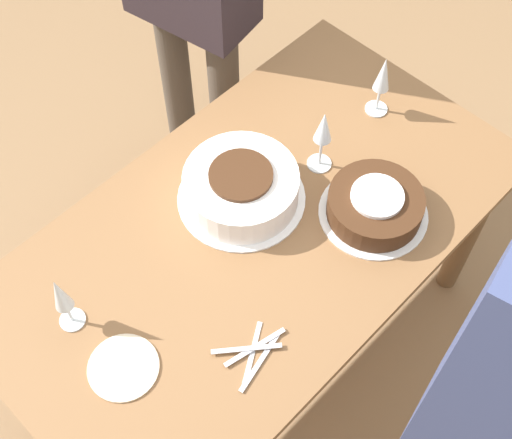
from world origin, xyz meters
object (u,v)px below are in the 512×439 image
cake_center_white (241,187)px  cake_front_chocolate (375,206)px  wine_glass_far (383,77)px  wine_glass_extra (61,296)px  wine_glass_near (323,131)px

cake_center_white → cake_front_chocolate: (0.21, -0.29, -0.01)m
wine_glass_far → wine_glass_extra: size_ratio=1.03×
cake_front_chocolate → wine_glass_far: size_ratio=1.43×
wine_glass_near → wine_glass_extra: (-0.78, 0.11, -0.02)m
cake_center_white → wine_glass_far: bearing=-6.8°
wine_glass_near → wine_glass_far: (0.27, 0.01, -0.01)m
cake_center_white → wine_glass_extra: (-0.55, 0.04, 0.08)m
cake_center_white → wine_glass_extra: 0.55m
cake_front_chocolate → wine_glass_far: wine_glass_far is taller
wine_glass_far → wine_glass_extra: 1.06m
cake_center_white → wine_glass_near: size_ratio=1.65×
cake_center_white → wine_glass_near: wine_glass_near is taller
cake_front_chocolate → wine_glass_extra: bearing=156.4°
cake_center_white → wine_glass_far: wine_glass_far is taller
wine_glass_extra → wine_glass_far: bearing=-5.5°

